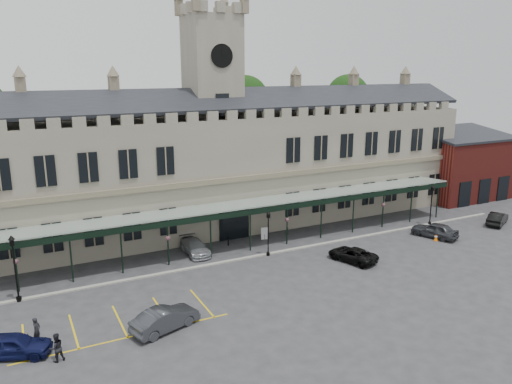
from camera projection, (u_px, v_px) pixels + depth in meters
name	position (u px, v px, depth m)	size (l,w,h in m)	color
ground	(289.00, 278.00, 41.17)	(140.00, 140.00, 0.00)	#2D2D30
station_building	(215.00, 168.00, 53.39)	(60.00, 10.36, 17.30)	slate
clock_tower	(213.00, 105.00, 51.85)	(5.60, 5.60, 24.80)	slate
canopy	(249.00, 226.00, 47.06)	(50.00, 4.10, 4.30)	#8C9E93
brick_annex	(461.00, 166.00, 66.22)	(12.40, 8.36, 9.23)	maroon
kerb	(258.00, 256.00, 45.93)	(60.00, 0.40, 0.12)	gray
parking_markings	(121.00, 324.00, 33.78)	(16.00, 6.00, 0.01)	gold
tree_behind_mid	(245.00, 101.00, 63.21)	(6.00, 6.00, 16.00)	#332314
tree_behind_right	(348.00, 97.00, 70.18)	(6.00, 6.00, 16.00)	#332314
lamp_post_left	(14.00, 263.00, 36.40)	(0.49, 0.49, 5.18)	black
lamp_post_mid	(268.00, 229.00, 45.51)	(0.41, 0.41, 4.29)	black
lamp_post_right	(432.00, 201.00, 54.48)	(0.43, 0.43, 4.57)	black
traffic_cone	(436.00, 238.00, 49.98)	(0.43, 0.43, 0.68)	#E56207
sign_board	(265.00, 234.00, 50.31)	(0.72, 0.22, 1.26)	black
bollard_left	(228.00, 241.00, 48.65)	(0.15, 0.15, 0.83)	black
bollard_right	(287.00, 231.00, 51.63)	(0.14, 0.14, 0.81)	black
car_left_a	(14.00, 345.00, 29.89)	(1.73, 4.29, 1.46)	#0C1038
car_left_b	(165.00, 319.00, 32.93)	(1.64, 4.70, 1.55)	#303236
car_taxi	(195.00, 247.00, 46.42)	(1.86, 4.58, 1.33)	#9FA2A6
car_van	(352.00, 254.00, 44.65)	(2.10, 4.56, 1.27)	black
car_right_a	(435.00, 230.00, 50.89)	(1.86, 4.62, 1.57)	#303236
car_right_b	(497.00, 218.00, 55.06)	(1.49, 4.26, 1.40)	black
person_a	(37.00, 330.00, 31.36)	(0.62, 0.41, 1.70)	black
person_b	(56.00, 348.00, 29.33)	(0.87, 0.68, 1.79)	black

